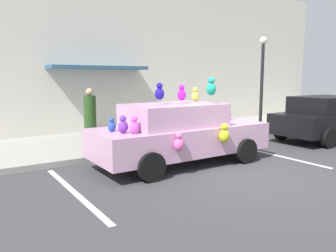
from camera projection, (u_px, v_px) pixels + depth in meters
name	position (u px, v px, depth m)	size (l,w,h in m)	color
ground_plane	(244.00, 175.00, 7.59)	(60.00, 60.00, 0.00)	#38383A
sidewalk	(138.00, 139.00, 11.70)	(24.00, 4.00, 0.15)	gray
storefront_building	(111.00, 51.00, 13.02)	(24.00, 1.25, 6.40)	beige
parking_stripe_front	(272.00, 154.00, 9.61)	(0.12, 3.60, 0.01)	silver
parking_stripe_rear	(74.00, 192.00, 6.46)	(0.12, 3.60, 0.01)	silver
plush_covered_car	(179.00, 133.00, 8.48)	(4.58, 2.10, 2.20)	#C292B3
parked_sedan_behind	(327.00, 118.00, 11.79)	(4.33, 1.96, 1.54)	black
teddy_bear_on_sidewalk	(208.00, 126.00, 12.03)	(0.36, 0.30, 0.70)	#9E723D
street_lamp_post	(262.00, 73.00, 12.59)	(0.28, 0.28, 3.54)	black
pedestrian_near_shopfront	(90.00, 119.00, 10.18)	(0.37, 0.37, 1.72)	#25451B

